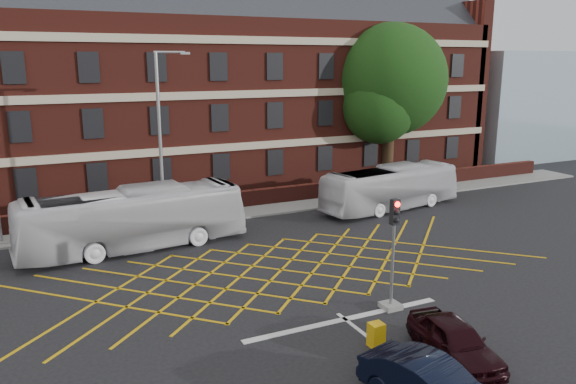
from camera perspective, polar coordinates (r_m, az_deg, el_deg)
name	(u,v)px	position (r m, az deg, el deg)	size (l,w,h in m)	color
ground	(302,286)	(23.82, 1.38, -9.48)	(120.00, 120.00, 0.00)	black
victorian_building	(169,79)	(42.84, -11.96, 11.12)	(51.00, 12.17, 20.40)	#561E16
boundary_wall	(207,203)	(35.15, -8.26, -1.16)	(56.00, 0.50, 1.10)	#4B1914
far_pavement	(212,215)	(34.35, -7.73, -2.32)	(60.00, 3.00, 0.12)	slate
glass_block	(513,104)	(60.00, 21.92, 8.27)	(14.00, 10.00, 10.00)	#99B2BF
box_junction_hatching	(281,270)	(25.49, -0.67, -7.90)	(11.50, 0.12, 0.02)	#CC990C
stop_line	(345,319)	(21.04, 5.81, -12.73)	(8.00, 0.30, 0.02)	silver
bus_left	(133,219)	(28.81, -15.47, -2.65)	(2.61, 11.14, 3.10)	silver
bus_right	(391,188)	(35.91, 10.40, 0.42)	(2.31, 9.88, 2.75)	silver
car_maroon	(455,341)	(18.85, 16.57, -14.28)	(1.56, 3.87, 1.32)	black
deciduous_tree	(390,88)	(43.70, 10.31, 10.38)	(8.47, 8.45, 12.00)	black
traffic_light_near	(392,265)	(21.46, 10.57, -7.26)	(0.70, 0.70, 4.27)	slate
street_lamp	(163,173)	(30.39, -12.58, 1.89)	(2.25, 1.00, 9.67)	slate
utility_cabinet	(376,335)	(19.23, 8.94, -14.14)	(0.47, 0.43, 0.81)	#D19B0C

